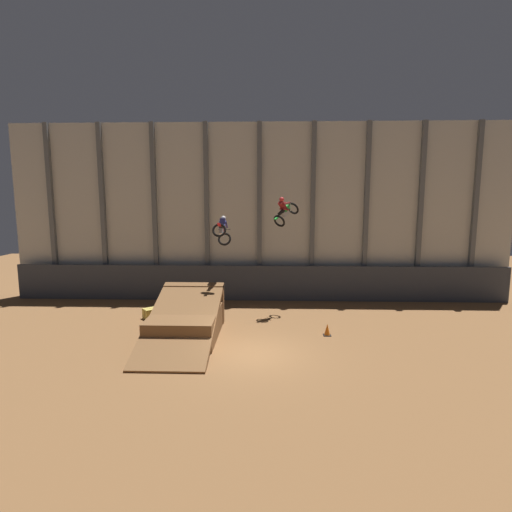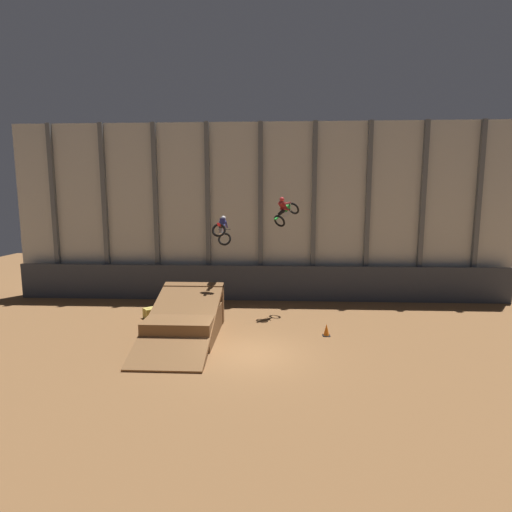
{
  "view_description": "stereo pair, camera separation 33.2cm",
  "coord_description": "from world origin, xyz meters",
  "px_view_note": "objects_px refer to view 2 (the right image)",
  "views": [
    {
      "loc": [
        0.64,
        -15.97,
        6.48
      ],
      "look_at": [
        -0.08,
        5.36,
        3.41
      ],
      "focal_mm": 28.0,
      "sensor_mm": 36.0,
      "label": 1
    },
    {
      "loc": [
        0.97,
        -15.96,
        6.48
      ],
      "look_at": [
        -0.08,
        5.36,
        3.41
      ],
      "focal_mm": 28.0,
      "sensor_mm": 36.0,
      "label": 2
    }
  ],
  "objects_px": {
    "rider_bike_right_air": "(285,211)",
    "traffic_cone_near_ramp": "(326,330)",
    "dirt_ramp": "(186,320)",
    "hay_bale_trackside": "(153,313)",
    "rider_bike_left_air": "(222,231)"
  },
  "relations": [
    {
      "from": "dirt_ramp",
      "to": "rider_bike_right_air",
      "type": "relative_size",
      "value": 3.71
    },
    {
      "from": "dirt_ramp",
      "to": "rider_bike_right_air",
      "type": "xyz_separation_m",
      "value": [
        4.78,
        3.97,
        5.06
      ]
    },
    {
      "from": "rider_bike_right_air",
      "to": "traffic_cone_near_ramp",
      "type": "relative_size",
      "value": 3.01
    },
    {
      "from": "traffic_cone_near_ramp",
      "to": "dirt_ramp",
      "type": "bearing_deg",
      "value": -178.88
    },
    {
      "from": "dirt_ramp",
      "to": "traffic_cone_near_ramp",
      "type": "xyz_separation_m",
      "value": [
        6.7,
        0.13,
        -0.45
      ]
    },
    {
      "from": "dirt_ramp",
      "to": "rider_bike_right_air",
      "type": "bearing_deg",
      "value": 39.71
    },
    {
      "from": "rider_bike_right_air",
      "to": "traffic_cone_near_ramp",
      "type": "height_order",
      "value": "rider_bike_right_air"
    },
    {
      "from": "dirt_ramp",
      "to": "hay_bale_trackside",
      "type": "bearing_deg",
      "value": 133.33
    },
    {
      "from": "rider_bike_left_air",
      "to": "rider_bike_right_air",
      "type": "distance_m",
      "value": 3.77
    },
    {
      "from": "rider_bike_right_air",
      "to": "rider_bike_left_air",
      "type": "bearing_deg",
      "value": -115.94
    },
    {
      "from": "rider_bike_left_air",
      "to": "traffic_cone_near_ramp",
      "type": "relative_size",
      "value": 3.0
    },
    {
      "from": "rider_bike_right_air",
      "to": "traffic_cone_near_ramp",
      "type": "distance_m",
      "value": 6.99
    },
    {
      "from": "dirt_ramp",
      "to": "traffic_cone_near_ramp",
      "type": "distance_m",
      "value": 6.72
    },
    {
      "from": "rider_bike_left_air",
      "to": "traffic_cone_near_ramp",
      "type": "distance_m",
      "value": 7.35
    },
    {
      "from": "rider_bike_left_air",
      "to": "traffic_cone_near_ramp",
      "type": "bearing_deg",
      "value": -19.0
    }
  ]
}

